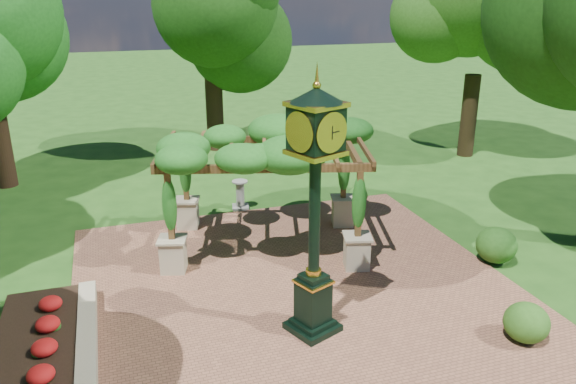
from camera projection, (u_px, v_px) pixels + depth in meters
name	position (u px, v px, depth m)	size (l,w,h in m)	color
ground	(326.00, 333.00, 11.42)	(120.00, 120.00, 0.00)	#1E4714
brick_plaza	(309.00, 307.00, 12.30)	(10.00, 12.00, 0.04)	brown
border_wall	(87.00, 353.00, 10.45)	(0.35, 5.00, 0.40)	#C6B793
flower_bed	(35.00, 364.00, 10.19)	(1.50, 5.00, 0.36)	red
pedestal_clock	(315.00, 193.00, 10.46)	(1.30, 1.30, 5.05)	black
pergola	(264.00, 150.00, 14.36)	(5.95, 4.59, 3.31)	tan
sundial	(240.00, 197.00, 17.80)	(0.61, 0.61, 0.94)	gray
shrub_front	(526.00, 322.00, 10.99)	(0.88, 0.88, 0.79)	#2A5819
shrub_mid	(496.00, 245.00, 14.19)	(1.02, 1.02, 0.92)	#235116
shrub_back	(358.00, 195.00, 18.14)	(0.63, 0.63, 0.57)	#2E681E
tree_north	(210.00, 13.00, 22.80)	(4.43, 4.43, 8.33)	#342015
tree_east_far	(481.00, 6.00, 21.74)	(4.69, 4.69, 8.73)	black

